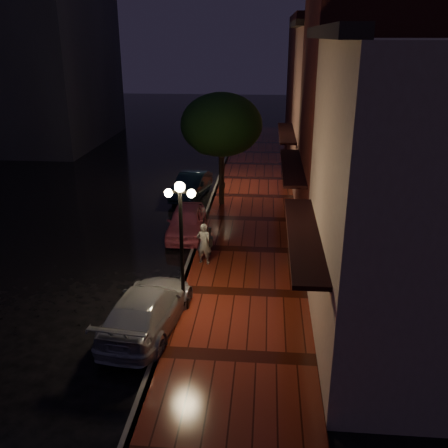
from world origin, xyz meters
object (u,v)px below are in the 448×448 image
at_px(navy_car, 191,185).
at_px(silver_car, 147,309).
at_px(street_tree, 222,127).
at_px(woman_with_umbrella, 204,227).
at_px(streetlamp_near, 181,239).
at_px(pink_car, 186,221).
at_px(streetlamp_far, 222,146).
at_px(parking_meter, 210,238).

relative_size(navy_car, silver_car, 0.87).
bearing_deg(street_tree, woman_with_umbrella, -90.04).
relative_size(streetlamp_near, navy_car, 1.04).
bearing_deg(woman_with_umbrella, streetlamp_near, 99.38).
bearing_deg(pink_car, navy_car, 94.03).
relative_size(streetlamp_far, parking_meter, 3.57).
distance_m(streetlamp_far, pink_car, 7.62).
distance_m(streetlamp_far, navy_car, 2.94).
height_order(pink_car, silver_car, silver_car).
distance_m(pink_car, woman_with_umbrella, 3.55).
bearing_deg(navy_car, parking_meter, -68.63).
xyz_separation_m(street_tree, parking_meter, (0.14, -6.73, -3.36)).
bearing_deg(pink_car, street_tree, 72.03).
relative_size(streetlamp_near, streetlamp_far, 1.00).
distance_m(streetlamp_near, parking_meter, 4.61).
bearing_deg(streetlamp_near, pink_car, 98.08).
distance_m(woman_with_umbrella, parking_meter, 1.11).
height_order(navy_car, silver_car, silver_car).
bearing_deg(pink_car, woman_with_umbrella, -71.60).
xyz_separation_m(navy_car, parking_meter, (1.98, -8.17, 0.20)).
xyz_separation_m(streetlamp_near, street_tree, (0.26, 10.99, 1.64)).
bearing_deg(pink_car, streetlamp_near, -84.19).
distance_m(streetlamp_near, street_tree, 11.12).
relative_size(street_tree, pink_car, 1.45).
distance_m(pink_car, navy_car, 5.78).
xyz_separation_m(streetlamp_near, streetlamp_far, (0.00, 14.00, 0.00)).
distance_m(street_tree, navy_car, 4.26).
bearing_deg(streetlamp_near, parking_meter, 84.64).
bearing_deg(pink_car, streetlamp_far, 80.33).
height_order(street_tree, pink_car, street_tree).
distance_m(streetlamp_near, streetlamp_far, 14.00).
xyz_separation_m(street_tree, navy_car, (-1.84, 1.44, -3.56)).
xyz_separation_m(streetlamp_near, silver_car, (-0.95, -1.10, -1.91)).
xyz_separation_m(streetlamp_near, pink_car, (-0.95, 6.69, -1.92)).
height_order(streetlamp_far, parking_meter, streetlamp_far).
bearing_deg(navy_car, street_tree, -30.29).
bearing_deg(streetlamp_near, street_tree, 88.65).
height_order(street_tree, woman_with_umbrella, street_tree).
distance_m(navy_car, silver_car, 13.55).
xyz_separation_m(pink_car, silver_car, (-0.00, -7.79, 0.01)).
distance_m(streetlamp_far, street_tree, 3.44).
height_order(pink_car, navy_car, navy_car).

